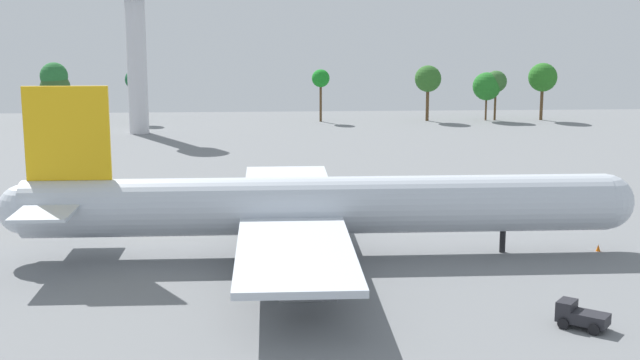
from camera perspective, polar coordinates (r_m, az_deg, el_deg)
ground_plane at (r=102.46m, az=-0.00°, el=-4.92°), size 294.73×294.73×0.00m
cargo_airplane at (r=100.98m, az=-0.19°, el=-1.73°), size 73.68×58.95×19.91m
baggage_tug at (r=82.84m, az=16.62°, el=-8.48°), size 4.85×4.43×2.33m
safety_cone_nose at (r=109.14m, az=17.71°, el=-4.24°), size 0.55×0.55×0.79m
control_tower at (r=205.85m, az=-11.94°, el=9.17°), size 8.62×8.62×36.63m
tree_line_backdrop at (r=223.88m, az=0.07°, el=6.45°), size 131.90×7.53×15.39m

